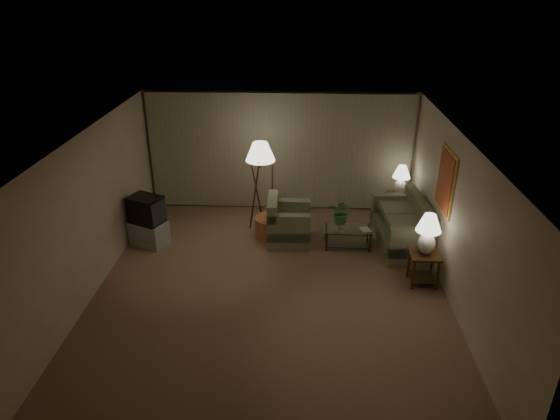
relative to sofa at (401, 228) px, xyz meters
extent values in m
plane|color=#88664B|center=(-2.50, -1.67, -0.39)|extent=(7.00, 7.00, 0.00)
cube|color=beige|center=(-2.50, 1.83, 0.96)|extent=(6.00, 0.04, 2.70)
cube|color=beige|center=(-5.50, -1.67, 0.96)|extent=(0.04, 7.00, 2.70)
cube|color=beige|center=(0.50, -1.67, 0.96)|extent=(0.04, 7.00, 2.70)
cube|color=white|center=(-2.50, -1.67, 2.31)|extent=(6.00, 7.00, 0.04)
cube|color=tan|center=(-2.50, 1.75, 0.96)|extent=(5.85, 0.12, 2.65)
cube|color=#DDBA4D|center=(0.48, -0.87, 1.36)|extent=(0.03, 0.90, 1.10)
cube|color=#B23420|center=(0.45, -0.87, 1.36)|extent=(0.02, 0.80, 1.00)
cube|color=gray|center=(0.00, 0.00, -0.18)|extent=(1.89, 1.15, 0.41)
cube|color=gray|center=(-2.24, 0.08, -0.19)|extent=(0.91, 0.86, 0.40)
cube|color=#35210E|center=(0.15, -1.35, 0.19)|extent=(0.51, 0.51, 0.04)
cube|color=#35210E|center=(0.15, -1.35, -0.27)|extent=(0.43, 0.43, 0.02)
cylinder|color=#35210E|center=(-0.05, -1.55, -0.11)|extent=(0.05, 0.05, 0.56)
cylinder|color=#35210E|center=(-0.05, -1.15, -0.11)|extent=(0.05, 0.05, 0.56)
cylinder|color=#35210E|center=(0.35, -1.55, -0.11)|extent=(0.05, 0.05, 0.56)
cylinder|color=#35210E|center=(0.35, -1.15, -0.11)|extent=(0.05, 0.05, 0.56)
cube|color=#35210E|center=(0.15, 1.23, 0.19)|extent=(0.51, 0.43, 0.04)
cube|color=#35210E|center=(0.15, 1.23, -0.27)|extent=(0.43, 0.36, 0.02)
cylinder|color=#35210E|center=(-0.05, 1.07, -0.11)|extent=(0.05, 0.05, 0.56)
cylinder|color=#35210E|center=(-0.05, 1.40, -0.11)|extent=(0.05, 0.05, 0.56)
cylinder|color=#35210E|center=(0.35, 1.07, -0.11)|extent=(0.05, 0.05, 0.56)
cylinder|color=#35210E|center=(0.35, 1.40, -0.11)|extent=(0.05, 0.05, 0.56)
ellipsoid|color=white|center=(0.15, -1.35, 0.40)|extent=(0.30, 0.30, 0.38)
cylinder|color=white|center=(0.15, -1.35, 0.63)|extent=(0.03, 0.03, 0.09)
cone|color=white|center=(0.15, -1.35, 0.80)|extent=(0.43, 0.43, 0.30)
ellipsoid|color=white|center=(0.15, 1.23, 0.38)|extent=(0.27, 0.27, 0.33)
cylinder|color=white|center=(0.15, 1.23, 0.58)|extent=(0.03, 0.03, 0.08)
cone|color=white|center=(0.15, 1.23, 0.74)|extent=(0.38, 0.38, 0.27)
cube|color=silver|center=(-1.06, -0.10, 0.02)|extent=(0.99, 0.54, 0.02)
cube|color=silver|center=(-1.06, -0.10, -0.29)|extent=(0.92, 0.47, 0.01)
cylinder|color=#44301B|center=(-1.48, -0.30, -0.19)|extent=(0.04, 0.04, 0.40)
cylinder|color=#44301B|center=(-1.48, 0.10, -0.19)|extent=(0.04, 0.04, 0.40)
cylinder|color=#44301B|center=(-0.64, -0.30, -0.19)|extent=(0.04, 0.04, 0.40)
cylinder|color=#44301B|center=(-0.64, 0.10, -0.19)|extent=(0.04, 0.04, 0.40)
cube|color=#A5A4A7|center=(-5.05, -0.17, -0.14)|extent=(1.06, 1.00, 0.50)
cube|color=black|center=(-5.05, -0.17, 0.38)|extent=(0.97, 0.93, 0.54)
cylinder|color=#35210E|center=(-2.86, 0.76, 1.08)|extent=(0.04, 0.04, 0.27)
cone|color=white|center=(-2.86, 0.76, 1.30)|extent=(0.61, 0.61, 0.38)
cylinder|color=#A55F38|center=(-2.63, 0.27, -0.17)|extent=(0.72, 0.72, 0.44)
imported|color=silver|center=(-1.21, -0.10, 0.11)|extent=(0.17, 0.17, 0.16)
imported|color=#3A7936|center=(-1.21, -0.10, 0.44)|extent=(0.56, 0.52, 0.50)
imported|color=olive|center=(-0.81, -0.20, 0.04)|extent=(0.23, 0.27, 0.02)
camera|label=1|loc=(-2.01, -8.92, 4.54)|focal=32.00mm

